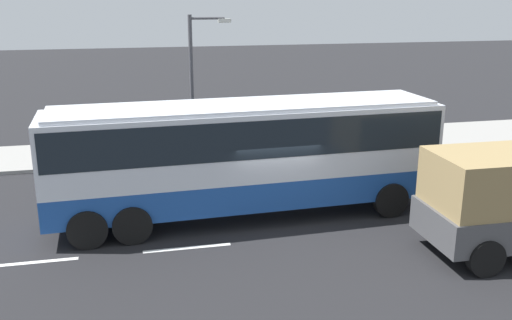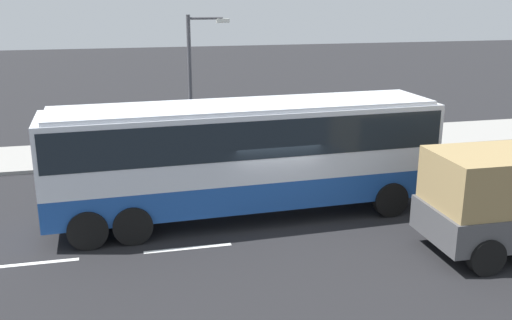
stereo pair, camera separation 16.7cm
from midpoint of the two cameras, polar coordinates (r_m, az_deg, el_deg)
The scene contains 6 objects.
ground_plane at distance 17.92m, azimuth 1.76°, elevation -5.77°, with size 120.00×120.00×0.00m, color black.
sidewalk_curb at distance 25.77m, azimuth -2.92°, elevation 1.30°, with size 80.00×4.00×0.15m, color gray.
lane_centreline at distance 15.93m, azimuth -12.37°, elevation -9.08°, with size 29.01×0.16×0.01m.
coach_bus at distance 17.36m, azimuth -0.75°, elevation 1.21°, with size 11.97×3.02×3.57m.
pedestrian_near_curb at distance 28.29m, azimuth 14.38°, elevation 4.31°, with size 0.32×0.32×1.66m.
street_lamp at distance 23.35m, azimuth -5.75°, elevation 8.32°, with size 1.70×0.24×5.77m.
Camera 1 is at (-4.10, -16.09, 6.72)m, focal length 40.20 mm.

